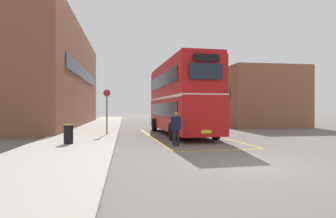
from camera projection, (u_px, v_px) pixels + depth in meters
ground_plane at (175, 130)px, 23.20m from camera, size 135.60×135.60×0.00m
sidewalk_left at (96, 128)px, 24.60m from camera, size 4.00×57.60×0.14m
brick_building_left at (50, 79)px, 28.04m from camera, size 6.63×23.66×9.36m
depot_building_right at (242, 99)px, 32.37m from camera, size 7.23×15.10×5.69m
double_decker_bus at (180, 97)px, 19.03m from camera, size 3.22×10.34×4.75m
single_deck_bus at (177, 109)px, 39.83m from camera, size 3.30×8.92×3.02m
pedestrian_boarding at (176, 126)px, 13.41m from camera, size 0.51×0.38×1.62m
litter_bin at (68, 134)px, 13.19m from camera, size 0.45×0.45×0.90m
bus_stop_sign at (107, 107)px, 17.92m from camera, size 0.43×0.16×2.82m
bay_marking_yellow at (187, 138)px, 17.17m from camera, size 4.87×12.46×0.01m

